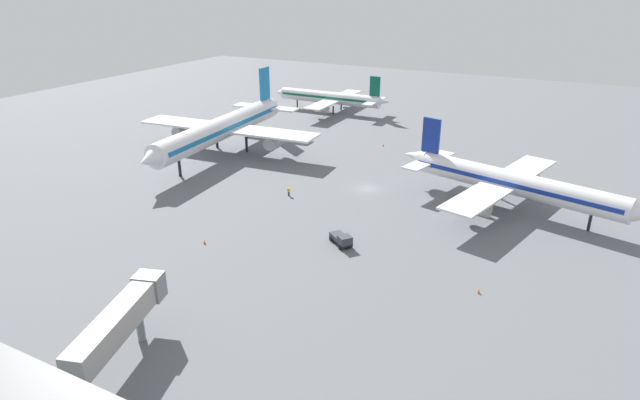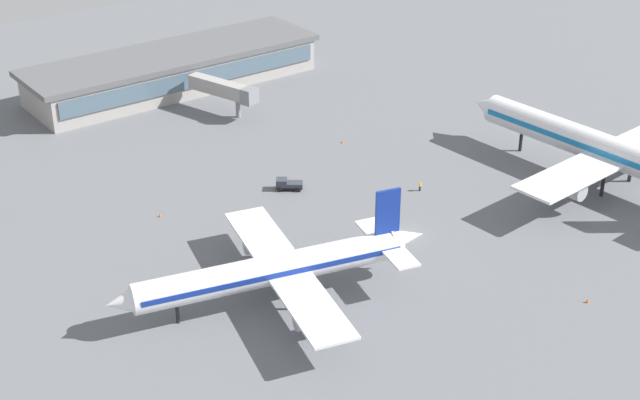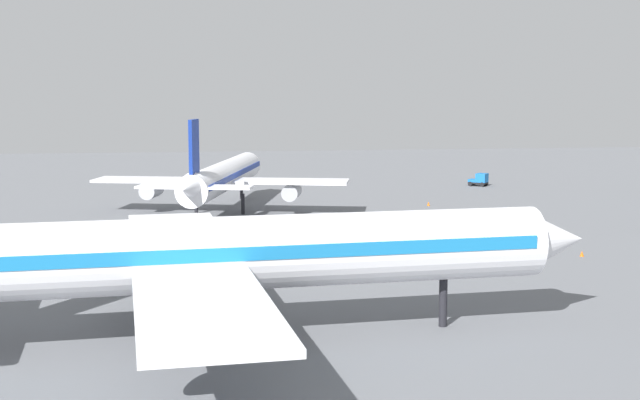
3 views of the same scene
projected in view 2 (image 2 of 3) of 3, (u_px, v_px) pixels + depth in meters
ground at (407, 236)px, 141.17m from camera, size 288.00×288.00×0.00m
terminal_building at (174, 69)px, 195.97m from camera, size 63.70×18.37×7.80m
airplane_taxiing at (276, 269)px, 123.26m from camera, size 44.39×36.22×13.70m
airplane_distant at (604, 149)px, 154.50m from camera, size 44.87×55.83×16.98m
pushback_tractor at (288, 184)px, 154.55m from camera, size 4.64×4.20×1.90m
ground_crew_worker at (420, 186)px, 154.15m from camera, size 0.53×0.53×1.67m
jet_bridge at (224, 89)px, 182.24m from camera, size 7.51×16.35×6.74m
safety_cone_near_gate at (160, 215)px, 146.36m from camera, size 0.44×0.44×0.60m
safety_cone_mid_apron at (342, 142)px, 171.63m from camera, size 0.44×0.44×0.60m
safety_cone_far_side at (587, 301)px, 124.94m from camera, size 0.44×0.44×0.60m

